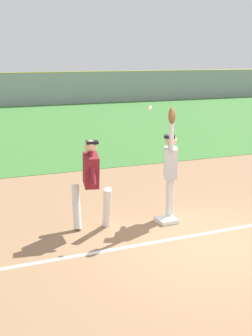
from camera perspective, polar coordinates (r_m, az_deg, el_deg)
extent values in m
plane|color=#936D4C|center=(8.51, 9.81, -9.16)|extent=(76.05, 76.05, 0.00)
cube|color=#3D7533|center=(22.55, -11.69, 4.92)|extent=(53.12, 18.48, 0.01)
cube|color=white|center=(9.52, 4.89, -6.27)|extent=(0.40, 0.40, 0.08)
cylinder|color=silver|center=(9.78, 5.27, -3.37)|extent=(0.20, 0.20, 0.85)
cylinder|color=silver|center=(9.59, 5.31, -3.72)|extent=(0.20, 0.20, 0.85)
cube|color=#B7B7B7|center=(9.50, 5.38, 0.64)|extent=(0.43, 0.51, 0.60)
sphere|color=#DBAD84|center=(9.41, 5.44, 3.35)|extent=(0.31, 0.31, 0.23)
cube|color=black|center=(9.39, 5.26, 3.80)|extent=(0.29, 0.28, 0.05)
cylinder|color=#B7B7B7|center=(9.16, 5.51, 4.06)|extent=(0.12, 0.12, 0.62)
cylinder|color=#B7B7B7|center=(9.65, 5.38, 2.67)|extent=(0.36, 0.60, 0.09)
ellipsoid|color=brown|center=(9.11, 5.56, 6.29)|extent=(0.25, 0.31, 0.32)
cylinder|color=white|center=(9.03, -2.33, -4.77)|extent=(0.23, 0.45, 0.85)
cylinder|color=white|center=(9.11, -5.99, -4.66)|extent=(0.23, 0.45, 0.85)
cube|color=maroon|center=(8.86, -4.25, -0.26)|extent=(0.36, 0.57, 0.66)
sphere|color=#DBAD84|center=(8.77, -4.30, 2.63)|extent=(0.27, 0.27, 0.23)
cube|color=black|center=(8.76, -4.11, 3.12)|extent=(0.26, 0.24, 0.05)
cylinder|color=maroon|center=(9.06, -4.44, 0.57)|extent=(0.17, 0.41, 0.58)
cylinder|color=maroon|center=(8.63, -4.07, -0.07)|extent=(0.17, 0.41, 0.58)
sphere|color=white|center=(9.02, 2.88, 7.25)|extent=(0.07, 0.07, 0.07)
cylinder|color=gray|center=(35.83, 6.61, 9.87)|extent=(0.08, 0.08, 2.10)
cube|color=#B21E1E|center=(35.53, -11.59, 8.89)|extent=(4.52, 2.19, 0.55)
cube|color=#2D333D|center=(35.50, -11.63, 9.65)|extent=(2.31, 1.89, 0.40)
cylinder|color=black|center=(36.86, -9.78, 8.69)|extent=(0.61, 0.26, 0.60)
cylinder|color=black|center=(35.06, -8.85, 8.49)|extent=(0.61, 0.26, 0.60)
cylinder|color=black|center=(36.12, -14.22, 8.38)|extent=(0.61, 0.26, 0.60)
cylinder|color=black|center=(34.27, -13.50, 8.17)|extent=(0.61, 0.26, 0.60)
cube|color=white|center=(36.44, -3.12, 9.24)|extent=(4.46, 2.05, 0.55)
cube|color=#2D333D|center=(36.41, -3.13, 9.99)|extent=(2.26, 1.82, 0.40)
cylinder|color=black|center=(37.83, -1.45, 9.00)|extent=(0.61, 0.24, 0.60)
cylinder|color=black|center=(36.05, -0.42, 8.78)|extent=(0.61, 0.24, 0.60)
cylinder|color=black|center=(36.96, -5.74, 8.83)|extent=(0.61, 0.24, 0.60)
cylinder|color=black|center=(35.14, -4.90, 8.61)|extent=(0.61, 0.24, 0.60)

